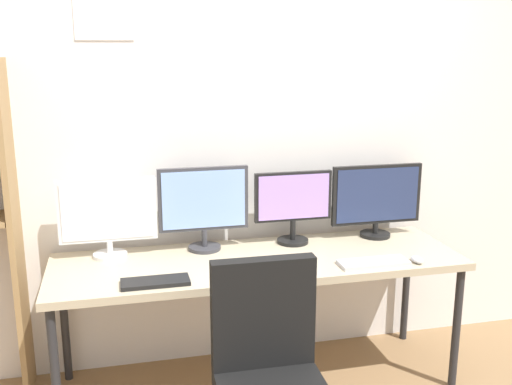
{
  "coord_description": "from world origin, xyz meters",
  "views": [
    {
      "loc": [
        -0.71,
        -2.31,
        1.83
      ],
      "look_at": [
        0.0,
        0.65,
        1.09
      ],
      "focal_mm": 41.62,
      "sensor_mm": 36.0,
      "label": 1
    }
  ],
  "objects_px": {
    "monitor_far_left": "(108,215)",
    "monitor_far_right": "(377,198)",
    "desk": "(258,267)",
    "monitor_center_right": "(293,203)",
    "monitor_center_left": "(204,204)",
    "keyboard_right": "(373,263)",
    "keyboard_left": "(155,282)",
    "mouse_right_side": "(417,260)",
    "mouse_left_side": "(257,272)"
  },
  "relations": [
    {
      "from": "desk",
      "to": "monitor_far_left",
      "type": "distance_m",
      "value": 0.85
    },
    {
      "from": "desk",
      "to": "keyboard_left",
      "type": "distance_m",
      "value": 0.61
    },
    {
      "from": "keyboard_left",
      "to": "monitor_center_left",
      "type": "bearing_deg",
      "value": 55.53
    },
    {
      "from": "mouse_left_side",
      "to": "keyboard_left",
      "type": "bearing_deg",
      "value": 179.65
    },
    {
      "from": "monitor_far_right",
      "to": "mouse_right_side",
      "type": "distance_m",
      "value": 0.52
    },
    {
      "from": "keyboard_left",
      "to": "keyboard_right",
      "type": "bearing_deg",
      "value": 0.0
    },
    {
      "from": "monitor_far_right",
      "to": "mouse_left_side",
      "type": "xyz_separation_m",
      "value": [
        -0.83,
        -0.45,
        -0.22
      ]
    },
    {
      "from": "monitor_far_right",
      "to": "keyboard_left",
      "type": "distance_m",
      "value": 1.42
    },
    {
      "from": "monitor_center_right",
      "to": "mouse_right_side",
      "type": "height_order",
      "value": "monitor_center_right"
    },
    {
      "from": "mouse_right_side",
      "to": "desk",
      "type": "bearing_deg",
      "value": 162.16
    },
    {
      "from": "monitor_far_left",
      "to": "mouse_right_side",
      "type": "height_order",
      "value": "monitor_far_left"
    },
    {
      "from": "desk",
      "to": "mouse_right_side",
      "type": "xyz_separation_m",
      "value": [
        0.79,
        -0.26,
        0.07
      ]
    },
    {
      "from": "keyboard_right",
      "to": "keyboard_left",
      "type": "bearing_deg",
      "value": 180.0
    },
    {
      "from": "monitor_center_right",
      "to": "keyboard_left",
      "type": "relative_size",
      "value": 1.38
    },
    {
      "from": "mouse_left_side",
      "to": "mouse_right_side",
      "type": "bearing_deg",
      "value": -1.48
    },
    {
      "from": "monitor_far_right",
      "to": "keyboard_left",
      "type": "height_order",
      "value": "monitor_far_right"
    },
    {
      "from": "monitor_center_right",
      "to": "monitor_far_right",
      "type": "distance_m",
      "value": 0.51
    },
    {
      "from": "monitor_center_left",
      "to": "monitor_far_right",
      "type": "relative_size",
      "value": 0.9
    },
    {
      "from": "mouse_right_side",
      "to": "monitor_center_left",
      "type": "bearing_deg",
      "value": 155.99
    },
    {
      "from": "monitor_far_left",
      "to": "monitor_center_right",
      "type": "distance_m",
      "value": 1.03
    },
    {
      "from": "mouse_left_side",
      "to": "keyboard_right",
      "type": "bearing_deg",
      "value": 0.28
    },
    {
      "from": "monitor_far_left",
      "to": "mouse_left_side",
      "type": "xyz_separation_m",
      "value": [
        0.7,
        -0.45,
        -0.22
      ]
    },
    {
      "from": "monitor_center_left",
      "to": "keyboard_left",
      "type": "xyz_separation_m",
      "value": [
        -0.3,
        -0.44,
        -0.25
      ]
    },
    {
      "from": "monitor_center_right",
      "to": "monitor_far_right",
      "type": "xyz_separation_m",
      "value": [
        0.51,
        0.0,
        -0.0
      ]
    },
    {
      "from": "monitor_far_left",
      "to": "monitor_center_right",
      "type": "xyz_separation_m",
      "value": [
        1.03,
        -0.0,
        0.0
      ]
    },
    {
      "from": "keyboard_right",
      "to": "monitor_far_left",
      "type": "bearing_deg",
      "value": 161.59
    },
    {
      "from": "monitor_center_left",
      "to": "monitor_far_right",
      "type": "bearing_deg",
      "value": 0.0
    },
    {
      "from": "keyboard_right",
      "to": "mouse_right_side",
      "type": "bearing_deg",
      "value": -6.18
    },
    {
      "from": "monitor_far_right",
      "to": "monitor_center_right",
      "type": "bearing_deg",
      "value": -179.99
    },
    {
      "from": "desk",
      "to": "keyboard_left",
      "type": "height_order",
      "value": "keyboard_left"
    },
    {
      "from": "keyboard_left",
      "to": "keyboard_right",
      "type": "height_order",
      "value": "same"
    },
    {
      "from": "monitor_far_left",
      "to": "mouse_left_side",
      "type": "bearing_deg",
      "value": -32.32
    },
    {
      "from": "desk",
      "to": "keyboard_right",
      "type": "relative_size",
      "value": 5.95
    },
    {
      "from": "keyboard_right",
      "to": "monitor_far_right",
      "type": "bearing_deg",
      "value": 64.71
    },
    {
      "from": "desk",
      "to": "monitor_center_right",
      "type": "height_order",
      "value": "monitor_center_right"
    },
    {
      "from": "monitor_center_left",
      "to": "monitor_far_left",
      "type": "bearing_deg",
      "value": 180.0
    },
    {
      "from": "keyboard_left",
      "to": "mouse_right_side",
      "type": "bearing_deg",
      "value": -1.07
    },
    {
      "from": "keyboard_right",
      "to": "mouse_left_side",
      "type": "distance_m",
      "value": 0.63
    },
    {
      "from": "keyboard_left",
      "to": "monitor_center_right",
      "type": "bearing_deg",
      "value": 28.44
    },
    {
      "from": "mouse_left_side",
      "to": "mouse_right_side",
      "type": "xyz_separation_m",
      "value": [
        0.86,
        -0.02,
        0.0
      ]
    },
    {
      "from": "monitor_center_left",
      "to": "monitor_center_right",
      "type": "relative_size",
      "value": 1.1
    },
    {
      "from": "monitor_center_left",
      "to": "monitor_far_right",
      "type": "height_order",
      "value": "monitor_center_left"
    },
    {
      "from": "keyboard_left",
      "to": "mouse_right_side",
      "type": "xyz_separation_m",
      "value": [
        1.35,
        -0.03,
        0.01
      ]
    },
    {
      "from": "monitor_far_left",
      "to": "monitor_far_right",
      "type": "xyz_separation_m",
      "value": [
        1.54,
        0.0,
        0.0
      ]
    },
    {
      "from": "monitor_center_right",
      "to": "mouse_left_side",
      "type": "relative_size",
      "value": 4.67
    },
    {
      "from": "desk",
      "to": "monitor_far_right",
      "type": "bearing_deg",
      "value": 15.44
    },
    {
      "from": "mouse_right_side",
      "to": "monitor_center_right",
      "type": "bearing_deg",
      "value": 138.96
    },
    {
      "from": "monitor_center_left",
      "to": "keyboard_right",
      "type": "distance_m",
      "value": 0.96
    },
    {
      "from": "monitor_far_left",
      "to": "keyboard_right",
      "type": "xyz_separation_m",
      "value": [
        1.33,
        -0.44,
        -0.22
      ]
    },
    {
      "from": "monitor_far_left",
      "to": "keyboard_left",
      "type": "distance_m",
      "value": 0.54
    }
  ]
}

